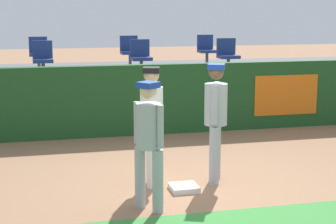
% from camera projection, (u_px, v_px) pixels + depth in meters
% --- Properties ---
extents(ground_plane, '(60.00, 60.00, 0.00)m').
position_uv_depth(ground_plane, '(201.00, 187.00, 8.41)').
color(ground_plane, '#936B4C').
extents(first_base, '(0.40, 0.40, 0.08)m').
position_uv_depth(first_base, '(184.00, 188.00, 8.24)').
color(first_base, white).
rests_on(first_base, ground_plane).
extents(player_fielder_home, '(0.44, 0.53, 1.80)m').
position_uv_depth(player_fielder_home, '(152.00, 118.00, 8.34)').
color(player_fielder_home, white).
rests_on(player_fielder_home, ground_plane).
extents(player_runner_visitor, '(0.46, 0.48, 1.83)m').
position_uv_depth(player_runner_visitor, '(216.00, 114.00, 8.49)').
color(player_runner_visitor, '#9EA3AD').
rests_on(player_runner_visitor, ground_plane).
extents(player_coach_visitor, '(0.46, 0.46, 1.73)m').
position_uv_depth(player_coach_visitor, '(149.00, 137.00, 7.27)').
color(player_coach_visitor, '#9EA3AD').
rests_on(player_coach_visitor, ground_plane).
extents(field_wall, '(18.00, 0.26, 1.49)m').
position_uv_depth(field_wall, '(151.00, 99.00, 11.83)').
color(field_wall, '#19471E').
rests_on(field_wall, ground_plane).
extents(bleacher_platform, '(18.00, 4.80, 1.09)m').
position_uv_depth(bleacher_platform, '(130.00, 91.00, 14.32)').
color(bleacher_platform, '#59595E').
rests_on(bleacher_platform, ground_plane).
extents(seat_back_center, '(0.48, 0.44, 0.84)m').
position_uv_depth(seat_back_center, '(130.00, 50.00, 14.80)').
color(seat_back_center, '#4C4C51').
rests_on(seat_back_center, bleacher_platform).
extents(seat_back_right, '(0.45, 0.44, 0.84)m').
position_uv_depth(seat_back_right, '(206.00, 48.00, 15.29)').
color(seat_back_right, '#4C4C51').
rests_on(seat_back_right, bleacher_platform).
extents(seat_front_right, '(0.47, 0.44, 0.84)m').
position_uv_depth(seat_front_right, '(228.00, 53.00, 13.57)').
color(seat_front_right, '#4C4C51').
rests_on(seat_front_right, bleacher_platform).
extents(seat_back_left, '(0.46, 0.44, 0.84)m').
position_uv_depth(seat_back_left, '(38.00, 51.00, 14.25)').
color(seat_back_left, '#4C4C51').
rests_on(seat_back_left, bleacher_platform).
extents(seat_front_left, '(0.45, 0.44, 0.84)m').
position_uv_depth(seat_front_left, '(43.00, 57.00, 12.55)').
color(seat_front_left, '#4C4C51').
rests_on(seat_front_left, bleacher_platform).
extents(seat_front_center, '(0.46, 0.44, 0.84)m').
position_uv_depth(seat_front_center, '(141.00, 55.00, 13.07)').
color(seat_front_center, '#4C4C51').
rests_on(seat_front_center, bleacher_platform).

